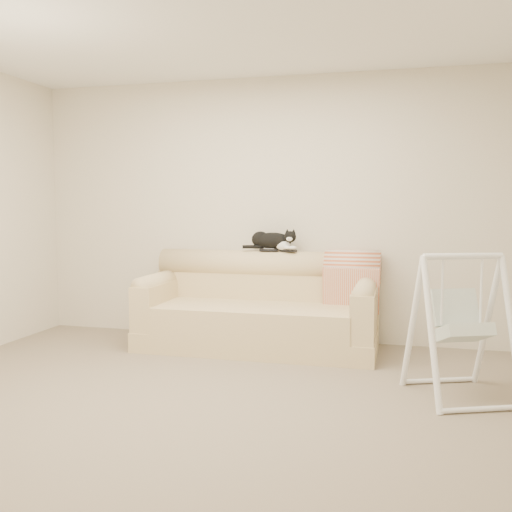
{
  "coord_description": "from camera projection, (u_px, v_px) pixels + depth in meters",
  "views": [
    {
      "loc": [
        1.21,
        -3.56,
        1.33
      ],
      "look_at": [
        -0.03,
        1.27,
        0.9
      ],
      "focal_mm": 40.0,
      "sensor_mm": 36.0,
      "label": 1
    }
  ],
  "objects": [
    {
      "name": "tuxedo_cat",
      "position": [
        273.0,
        240.0,
        5.57
      ],
      "size": [
        0.54,
        0.23,
        0.21
      ],
      "color": "black",
      "rests_on": "sofa"
    },
    {
      "name": "ground_plane",
      "position": [
        213.0,
        404.0,
        3.85
      ],
      "size": [
        5.0,
        5.0,
        0.0
      ],
      "primitive_type": "plane",
      "color": "#796856",
      "rests_on": "ground"
    },
    {
      "name": "remote_b",
      "position": [
        288.0,
        251.0,
        5.5
      ],
      "size": [
        0.18,
        0.1,
        0.02
      ],
      "color": "black",
      "rests_on": "sofa"
    },
    {
      "name": "room_shell",
      "position": [
        212.0,
        176.0,
        3.72
      ],
      "size": [
        5.04,
        4.04,
        2.6
      ],
      "color": "beige",
      "rests_on": "ground"
    },
    {
      "name": "baby_swing",
      "position": [
        460.0,
        325.0,
        3.96
      ],
      "size": [
        0.82,
        0.84,
        1.02
      ],
      "color": "white",
      "rests_on": "ground"
    },
    {
      "name": "sofa",
      "position": [
        259.0,
        310.0,
        5.4
      ],
      "size": [
        2.2,
        0.93,
        0.9
      ],
      "color": "tan",
      "rests_on": "ground"
    },
    {
      "name": "remote_a",
      "position": [
        269.0,
        250.0,
        5.55
      ],
      "size": [
        0.18,
        0.06,
        0.03
      ],
      "color": "black",
      "rests_on": "sofa"
    },
    {
      "name": "throw_blanket",
      "position": [
        352.0,
        271.0,
        5.38
      ],
      "size": [
        0.52,
        0.38,
        0.58
      ],
      "color": "#C4552A",
      "rests_on": "sofa"
    }
  ]
}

